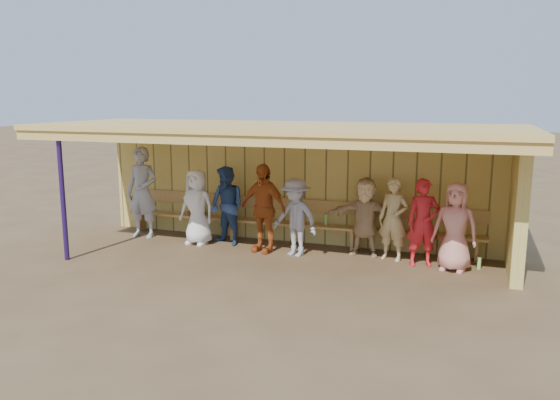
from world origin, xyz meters
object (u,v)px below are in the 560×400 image
(player_e, at_px, (295,217))
(bench, at_px, (292,218))
(player_b, at_px, (197,207))
(player_extra, at_px, (393,219))
(player_h, at_px, (455,227))
(player_a, at_px, (142,192))
(player_f, at_px, (365,217))
(player_g, at_px, (423,223))
(player_d, at_px, (263,208))
(player_c, at_px, (227,206))

(player_e, bearing_deg, bench, 129.59)
(player_b, xyz_separation_m, bench, (1.83, 0.70, -0.25))
(player_e, bearing_deg, player_extra, 28.40)
(player_e, bearing_deg, player_h, 18.35)
(bench, bearing_deg, player_a, -170.43)
(player_e, height_order, player_f, player_f)
(player_a, height_order, player_h, player_a)
(player_b, relative_size, player_g, 0.99)
(player_a, distance_m, player_extra, 5.34)
(player_b, xyz_separation_m, player_extra, (3.95, 0.20, -0.01))
(bench, bearing_deg, player_e, -68.12)
(player_h, xyz_separation_m, bench, (-3.22, 0.80, -0.25))
(player_d, distance_m, player_extra, 2.49)
(player_b, bearing_deg, player_extra, 9.01)
(player_c, bearing_deg, player_e, 8.03)
(player_h, bearing_deg, player_extra, 175.35)
(player_d, relative_size, player_g, 1.10)
(player_c, bearing_deg, player_extra, 19.86)
(player_extra, bearing_deg, player_g, -3.96)
(player_d, bearing_deg, player_h, 13.84)
(player_g, height_order, player_h, player_g)
(player_h, distance_m, player_extra, 1.14)
(player_g, relative_size, player_h, 1.01)
(player_h, relative_size, player_extra, 1.01)
(bench, bearing_deg, player_f, -12.90)
(player_d, bearing_deg, player_f, 26.20)
(player_h, bearing_deg, player_f, 175.96)
(player_b, height_order, player_e, player_b)
(player_b, height_order, player_d, player_d)
(player_e, xyz_separation_m, player_h, (2.89, 0.03, 0.04))
(player_g, bearing_deg, player_a, 160.09)
(player_a, xyz_separation_m, bench, (3.22, 0.54, -0.45))
(player_a, height_order, player_g, player_a)
(player_b, bearing_deg, player_h, 4.91)
(player_a, xyz_separation_m, player_c, (1.98, 0.03, -0.18))
(player_c, distance_m, bench, 1.37)
(player_c, xyz_separation_m, player_h, (4.46, -0.29, -0.02))
(player_c, xyz_separation_m, player_extra, (3.36, 0.02, -0.03))
(player_a, distance_m, player_b, 1.41)
(player_c, bearing_deg, player_h, 15.88)
(player_b, relative_size, player_e, 1.05)
(player_c, distance_m, player_h, 4.46)
(player_f, distance_m, bench, 1.63)
(player_c, bearing_deg, player_d, 3.84)
(player_d, bearing_deg, player_a, -169.82)
(player_c, relative_size, player_g, 1.02)
(player_a, xyz_separation_m, player_b, (1.39, -0.15, -0.20))
(player_c, distance_m, player_e, 1.60)
(player_b, bearing_deg, player_g, 6.40)
(player_b, height_order, player_h, player_h)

